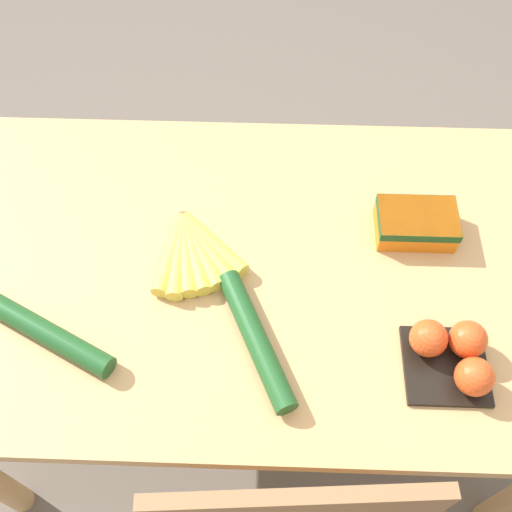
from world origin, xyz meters
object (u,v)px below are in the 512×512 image
at_px(carrot_bag, 416,222).
at_px(banana_bunch, 193,251).
at_px(cucumber_near, 47,333).
at_px(cucumber_far, 256,339).
at_px(tomato_pack, 454,354).

bearing_deg(carrot_bag, banana_bunch, 9.40).
relative_size(banana_bunch, cucumber_near, 0.72).
relative_size(banana_bunch, cucumber_far, 0.71).
bearing_deg(cucumber_near, cucumber_far, -179.90).
bearing_deg(cucumber_far, banana_bunch, -54.87).
xyz_separation_m(carrot_bag, cucumber_near, (0.69, 0.26, -0.01)).
xyz_separation_m(banana_bunch, tomato_pack, (-0.48, 0.21, 0.02)).
xyz_separation_m(tomato_pack, cucumber_far, (0.35, -0.02, -0.02)).
relative_size(tomato_pack, cucumber_far, 0.54).
distance_m(banana_bunch, cucumber_near, 0.31).
bearing_deg(carrot_bag, cucumber_far, 39.67).
height_order(banana_bunch, carrot_bag, carrot_bag).
xyz_separation_m(banana_bunch, carrot_bag, (-0.44, -0.07, 0.02)).
relative_size(tomato_pack, cucumber_near, 0.55).
bearing_deg(tomato_pack, cucumber_far, -4.04).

